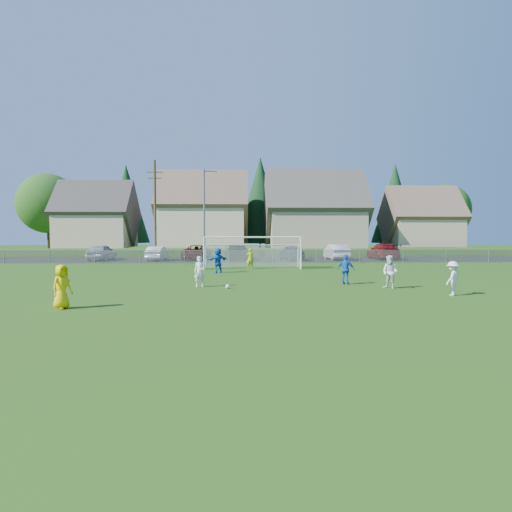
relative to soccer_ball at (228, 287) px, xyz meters
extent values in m
plane|color=#193D0C|center=(1.58, -3.52, -0.11)|extent=(160.00, 160.00, 0.00)
plane|color=black|center=(1.58, 23.98, -0.10)|extent=(60.00, 60.00, 0.00)
cube|color=#1E420F|center=(1.58, 31.48, 0.29)|extent=(70.00, 6.00, 0.80)
sphere|color=white|center=(0.00, 0.00, 0.00)|extent=(0.22, 0.22, 0.22)
imported|color=yellow|center=(-5.96, -5.75, 0.71)|extent=(0.84, 0.96, 1.65)
imported|color=white|center=(-1.45, 0.78, 0.69)|extent=(0.63, 0.45, 1.59)
imported|color=white|center=(8.14, -0.24, 0.72)|extent=(1.01, 1.02, 1.67)
imported|color=white|center=(10.14, -2.76, 0.66)|extent=(1.13, 1.08, 1.54)
imported|color=blue|center=(6.37, 1.71, 0.69)|extent=(1.02, 0.78, 1.61)
imported|color=blue|center=(-0.92, 8.88, 0.76)|extent=(1.61, 1.34, 1.73)
imported|color=#ABCC18|center=(1.38, 11.98, 0.70)|extent=(0.63, 0.45, 1.61)
imported|color=#A2A4A9|center=(-13.22, 23.19, 0.69)|extent=(2.03, 4.77, 1.61)
imported|color=white|center=(-7.60, 22.75, 0.59)|extent=(1.69, 4.32, 1.40)
imported|color=#580A0A|center=(-3.77, 24.13, 0.63)|extent=(2.88, 5.53, 1.49)
imported|color=black|center=(0.35, 23.48, 0.68)|extent=(2.54, 5.59, 1.59)
imported|color=#142247|center=(5.79, 22.90, 0.65)|extent=(2.40, 4.66, 1.52)
imported|color=silver|center=(10.41, 23.31, 0.69)|extent=(1.86, 4.92, 1.60)
imported|color=maroon|center=(15.43, 23.88, 0.71)|extent=(2.46, 5.73, 1.64)
cylinder|color=white|center=(-2.07, 11.48, 1.11)|extent=(0.12, 0.12, 2.44)
cylinder|color=white|center=(5.23, 11.48, 1.11)|extent=(0.12, 0.12, 2.44)
cylinder|color=white|center=(1.58, 11.48, 2.33)|extent=(7.30, 0.12, 0.12)
cylinder|color=white|center=(-2.07, 13.28, 0.79)|extent=(0.08, 0.08, 1.80)
cylinder|color=white|center=(5.23, 13.28, 0.79)|extent=(0.08, 0.08, 1.80)
cylinder|color=white|center=(1.58, 13.28, 1.69)|extent=(7.30, 0.08, 0.08)
cube|color=silver|center=(1.58, 13.28, 0.79)|extent=(7.30, 0.02, 1.80)
cube|color=silver|center=(-2.07, 12.38, 1.11)|extent=(0.02, 1.80, 2.44)
cube|color=silver|center=(5.23, 12.38, 1.11)|extent=(0.02, 1.80, 2.44)
cube|color=silver|center=(1.58, 12.38, 2.33)|extent=(7.30, 1.80, 0.02)
cube|color=gray|center=(1.58, 18.48, 1.06)|extent=(52.00, 0.03, 0.03)
cube|color=gray|center=(1.58, 18.48, 0.49)|extent=(52.00, 0.02, 1.14)
cylinder|color=gray|center=(1.58, 18.48, 0.49)|extent=(0.06, 0.06, 1.20)
cylinder|color=slate|center=(-2.92, 22.48, 4.39)|extent=(0.18, 0.18, 9.00)
cylinder|color=slate|center=(-2.42, 22.48, 8.69)|extent=(1.20, 0.12, 0.12)
cube|color=slate|center=(-1.82, 22.48, 8.64)|extent=(0.36, 0.18, 0.12)
cylinder|color=#473321|center=(-7.92, 23.48, 4.89)|extent=(0.26, 0.26, 10.00)
cube|color=#473321|center=(-7.92, 23.48, 8.69)|extent=(1.60, 0.10, 0.10)
cube|color=#473321|center=(-7.92, 23.48, 8.09)|extent=(1.30, 0.10, 0.10)
cube|color=tan|center=(-18.42, 38.48, 2.94)|extent=(9.00, 8.00, 4.50)
pyramid|color=#423D38|center=(-18.42, 38.48, 9.60)|extent=(9.90, 8.80, 4.41)
cube|color=#C6B58E|center=(-4.42, 39.48, 3.44)|extent=(11.00, 9.00, 5.50)
pyramid|color=brown|center=(-4.42, 39.48, 11.15)|extent=(12.10, 9.90, 4.96)
cube|color=tan|center=(10.58, 38.48, 3.19)|extent=(12.00, 10.00, 5.00)
pyramid|color=#4C473F|center=(10.58, 38.48, 11.21)|extent=(13.20, 11.00, 5.52)
cube|color=tan|center=(25.58, 39.48, 2.69)|extent=(9.00, 8.00, 4.00)
pyramid|color=brown|center=(25.58, 39.48, 9.10)|extent=(9.90, 8.80, 4.41)
cylinder|color=#382616|center=(-26.42, 42.48, 1.87)|extent=(0.36, 0.36, 3.96)
sphere|color=#2B5B19|center=(-26.42, 42.48, 6.71)|extent=(8.36, 8.36, 8.36)
cylinder|color=#382616|center=(-16.42, 46.48, 0.49)|extent=(0.30, 0.30, 1.20)
cone|color=#143819|center=(-16.42, 46.48, 6.94)|extent=(6.76, 6.76, 11.70)
cylinder|color=#382616|center=(-6.42, 47.48, 0.49)|extent=(0.30, 0.30, 1.20)
cone|color=#143819|center=(-6.42, 47.48, 6.49)|extent=(6.24, 6.24, 10.80)
cylinder|color=#382616|center=(3.58, 44.48, 0.49)|extent=(0.30, 0.30, 1.20)
cone|color=#143819|center=(3.58, 44.48, 7.39)|extent=(7.28, 7.28, 12.60)
cylinder|color=#382616|center=(13.58, 46.48, 1.87)|extent=(0.36, 0.36, 3.96)
sphere|color=#2B5B19|center=(13.58, 46.48, 6.71)|extent=(8.36, 8.36, 8.36)
cylinder|color=#382616|center=(23.58, 44.48, 0.49)|extent=(0.30, 0.30, 1.20)
cone|color=#143819|center=(23.58, 44.48, 6.94)|extent=(6.76, 6.76, 11.70)
cylinder|color=#382616|center=(31.58, 45.48, 1.69)|extent=(0.36, 0.36, 3.60)
sphere|color=#2B5B19|center=(31.58, 45.48, 6.09)|extent=(7.60, 7.60, 7.60)
camera|label=1|loc=(0.65, -22.74, 2.75)|focal=32.00mm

